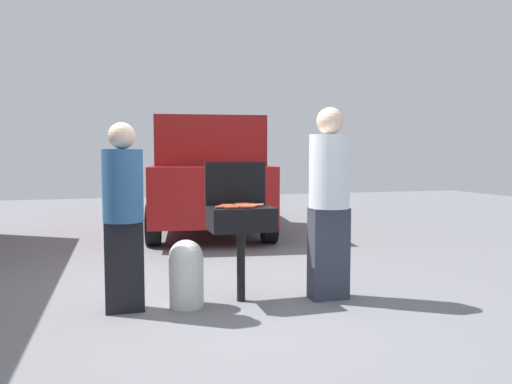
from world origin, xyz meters
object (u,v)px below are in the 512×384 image
Objects in this scene: hot_dog_10 at (223,207)px; hot_dog_11 at (232,208)px; hot_dog_6 at (226,206)px; hot_dog_5 at (242,206)px; hot_dog_2 at (249,207)px; hot_dog_7 at (236,207)px; hot_dog_0 at (242,205)px; parked_minivan at (208,175)px; hot_dog_8 at (256,206)px; bbq_grill at (241,222)px; hot_dog_12 at (241,204)px; person_right at (329,196)px; hot_dog_9 at (257,205)px; hot_dog_3 at (229,205)px; hot_dog_4 at (247,207)px; hot_dog_1 at (247,204)px; propane_tank at (186,272)px; person_left at (123,210)px.

hot_dog_11 is (0.07, -0.06, 0.00)m from hot_dog_10.
hot_dog_5 is at bearing -10.95° from hot_dog_6.
hot_dog_2 and hot_dog_7 have the same top height.
hot_dog_0 is 1.00× the size of hot_dog_6.
hot_dog_8 is at bearing 93.27° from parked_minivan.
bbq_grill is at bearing 92.80° from hot_dog_5.
hot_dog_0 is 1.00× the size of hot_dog_8.
parked_minivan reaches higher than hot_dog_12.
parked_minivan is at bearing -82.35° from person_right.
hot_dog_5 is 4.55m from parked_minivan.
hot_dog_11 is 1.00× the size of hot_dog_12.
hot_dog_5 is at bearing -163.21° from hot_dog_9.
hot_dog_9 is at bearing 59.59° from hot_dog_8.
hot_dog_3 is at bearing -8.91° from person_right.
hot_dog_8 is 0.71m from person_right.
hot_dog_10 is 1.00× the size of hot_dog_11.
hot_dog_3 and hot_dog_12 have the same top height.
hot_dog_11 is (-0.25, -0.12, 0.00)m from hot_dog_8.
hot_dog_8 is at bearing 9.54° from hot_dog_10.
hot_dog_2 is 1.00× the size of hot_dog_5.
hot_dog_4 is 1.00× the size of hot_dog_7.
person_right is at bearing -4.51° from hot_dog_7.
person_right reaches higher than hot_dog_10.
hot_dog_2 and hot_dog_4 have the same top height.
hot_dog_1 is at bearing 23.57° from hot_dog_6.
hot_dog_5 is at bearing -103.44° from hot_dog_0.
hot_dog_10 and hot_dog_11 have the same top height.
bbq_grill is at bearing 51.51° from hot_dog_11.
hot_dog_7 reaches higher than propane_tank.
hot_dog_8 is 0.33m from hot_dog_10.
hot_dog_3 is at bearing 59.34° from hot_dog_10.
hot_dog_8 is (0.11, 0.11, 0.00)m from hot_dog_4.
hot_dog_6 is at bearing -176.37° from hot_dog_9.
hot_dog_4 is at bearing -89.71° from hot_dog_0.
hot_dog_6 and hot_dog_7 have the same top height.
bbq_grill is 4.52m from parked_minivan.
hot_dog_6 is 1.00× the size of hot_dog_10.
hot_dog_0 is at bearing 7.91° from propane_tank.
hot_dog_1 is at bearing 57.40° from hot_dog_5.
hot_dog_9 is 1.23m from person_left.
hot_dog_5 is at bearing 15.39° from hot_dog_10.
hot_dog_4 is at bearing -42.03° from hot_dog_7.
propane_tank is at bearing 167.32° from hot_dog_4.
hot_dog_9 is 0.18m from hot_dog_12.
hot_dog_8 is (0.28, -0.03, 0.00)m from hot_dog_6.
hot_dog_0 reaches higher than propane_tank.
hot_dog_3 and hot_dog_9 have the same top height.
hot_dog_4 is 0.82m from person_right.
parked_minivan reaches higher than person_right.
person_left is at bearing 176.41° from hot_dog_7.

